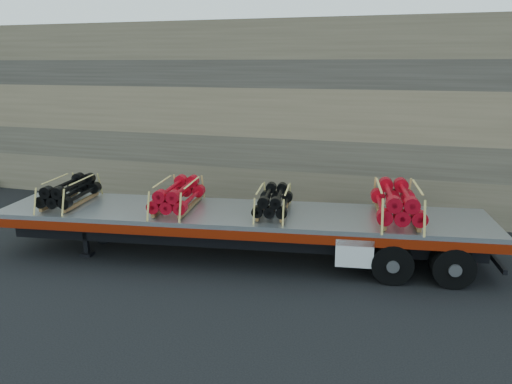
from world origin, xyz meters
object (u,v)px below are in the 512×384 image
bundle_front (70,192)px  bundle_midrear (273,202)px  trailer (240,234)px  bundle_rear (397,203)px  bundle_midfront (178,196)px

bundle_front → bundle_midrear: size_ratio=1.09×
trailer → bundle_front: bearing=-180.0°
trailer → bundle_rear: bearing=-0.0°
trailer → bundle_front: bundle_front is taller
bundle_front → bundle_midfront: (3.31, 0.48, 0.02)m
trailer → bundle_midfront: 2.12m
bundle_midfront → bundle_front: bearing=-180.0°
bundle_front → bundle_rear: size_ratio=0.84×
trailer → bundle_rear: (4.27, 0.62, 1.12)m
trailer → bundle_midrear: (0.94, 0.14, 1.02)m
bundle_midfront → bundle_midrear: size_ratio=1.15×
trailer → bundle_midfront: bundle_midfront is taller
bundle_front → bundle_midfront: bearing=0.0°
trailer → bundle_midfront: bearing=-180.0°
bundle_front → bundle_rear: (9.39, 1.37, 0.07)m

